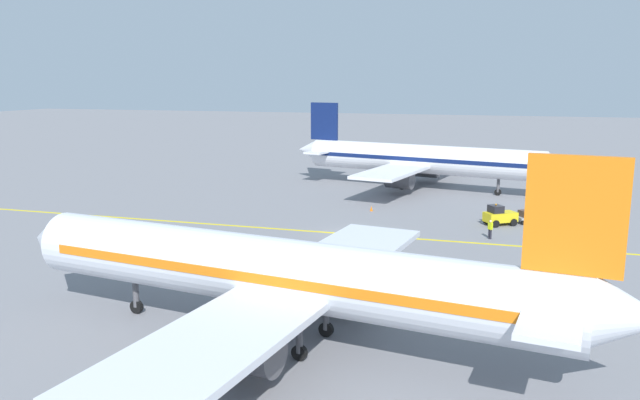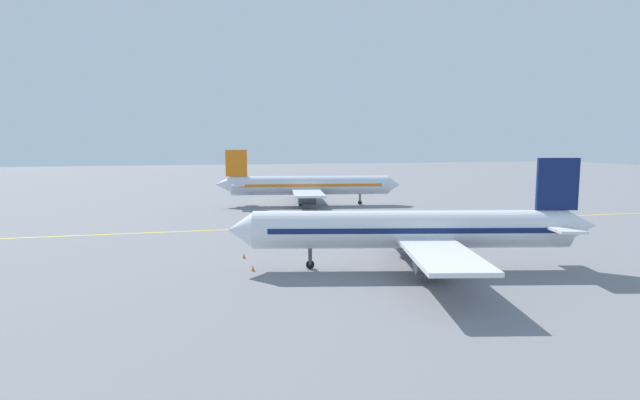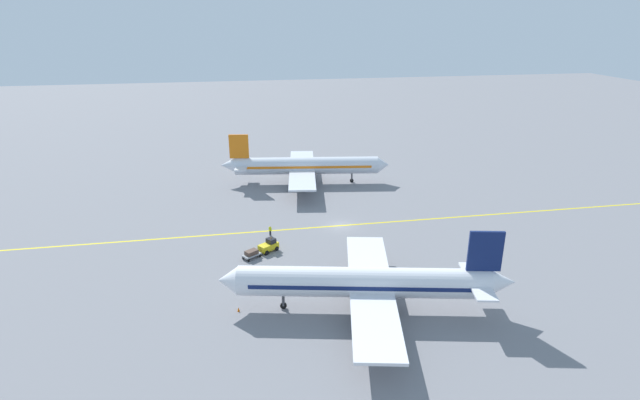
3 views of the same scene
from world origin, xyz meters
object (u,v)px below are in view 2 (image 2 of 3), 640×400
object	(u,v)px
baggage_cart_trailing	(261,235)
ground_crew_worker	(279,223)
airplane_at_gate	(308,186)
traffic_cone_by_wingtip	(385,235)
airplane_adjacent_stand	(415,230)
baggage_tug_white	(280,231)
traffic_cone_near_nose	(253,268)
traffic_cone_mid_apron	(244,256)

from	to	relation	value
baggage_cart_trailing	ground_crew_worker	xyz separation A→B (m)	(-7.54, 3.41, 0.15)
airplane_at_gate	traffic_cone_by_wingtip	xyz separation A→B (m)	(34.17, 2.71, -3.43)
baggage_cart_trailing	airplane_adjacent_stand	bearing A→B (deg)	38.42
baggage_tug_white	traffic_cone_by_wingtip	world-z (taller)	baggage_tug_white
baggage_tug_white	traffic_cone_near_nose	size ratio (longest dim) A/B	6.04
airplane_at_gate	ground_crew_worker	size ratio (longest dim) A/B	21.13
baggage_cart_trailing	ground_crew_worker	world-z (taller)	ground_crew_worker
traffic_cone_near_nose	traffic_cone_by_wingtip	size ratio (longest dim) A/B	1.00
airplane_adjacent_stand	baggage_cart_trailing	bearing A→B (deg)	-141.58
baggage_tug_white	baggage_cart_trailing	distance (m)	3.30
baggage_cart_trailing	traffic_cone_by_wingtip	world-z (taller)	baggage_cart_trailing
airplane_at_gate	airplane_adjacent_stand	bearing A→B (deg)	-0.12
traffic_cone_by_wingtip	traffic_cone_mid_apron	bearing A→B (deg)	-68.28
baggage_tug_white	traffic_cone_mid_apron	world-z (taller)	baggage_tug_white
airplane_at_gate	traffic_cone_near_nose	distance (m)	49.56
baggage_cart_trailing	traffic_cone_near_nose	distance (m)	14.05
airplane_at_gate	airplane_adjacent_stand	distance (m)	49.45
baggage_cart_trailing	traffic_cone_mid_apron	xyz separation A→B (m)	(8.37, -2.72, -0.49)
airplane_at_gate	traffic_cone_near_nose	bearing A→B (deg)	-18.09
baggage_cart_trailing	traffic_cone_near_nose	bearing A→B (deg)	-9.54
ground_crew_worker	airplane_at_gate	bearing A→B (deg)	159.42
airplane_at_gate	airplane_adjacent_stand	world-z (taller)	same
airplane_adjacent_stand	traffic_cone_mid_apron	xyz separation A→B (m)	(-7.92, -15.65, -3.43)
ground_crew_worker	traffic_cone_mid_apron	distance (m)	17.07
traffic_cone_near_nose	traffic_cone_by_wingtip	world-z (taller)	same
airplane_at_gate	traffic_cone_by_wingtip	size ratio (longest dim) A/B	64.55
baggage_cart_trailing	ground_crew_worker	size ratio (longest dim) A/B	1.75
traffic_cone_near_nose	traffic_cone_by_wingtip	distance (m)	22.15
airplane_adjacent_stand	traffic_cone_mid_apron	size ratio (longest dim) A/B	64.18
airplane_at_gate	baggage_cart_trailing	xyz separation A→B (m)	(33.15, -13.03, -2.95)
traffic_cone_by_wingtip	baggage_cart_trailing	bearing A→B (deg)	-93.70
airplane_at_gate	baggage_cart_trailing	bearing A→B (deg)	-21.46
baggage_tug_white	baggage_cart_trailing	xyz separation A→B (m)	(1.87, -2.72, -0.14)
airplane_at_gate	baggage_tug_white	world-z (taller)	airplane_at_gate
baggage_tug_white	traffic_cone_mid_apron	xyz separation A→B (m)	(10.24, -5.44, -0.63)
baggage_tug_white	ground_crew_worker	xyz separation A→B (m)	(-5.67, 0.70, 0.01)
traffic_cone_mid_apron	traffic_cone_near_nose	bearing A→B (deg)	4.15
ground_crew_worker	traffic_cone_near_nose	bearing A→B (deg)	-15.02
baggage_tug_white	airplane_adjacent_stand	bearing A→B (deg)	29.34
airplane_at_gate	ground_crew_worker	xyz separation A→B (m)	(25.61, -9.62, -2.80)
airplane_at_gate	airplane_adjacent_stand	size ratio (longest dim) A/B	1.01
baggage_cart_trailing	traffic_cone_by_wingtip	xyz separation A→B (m)	(1.02, 15.74, -0.49)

